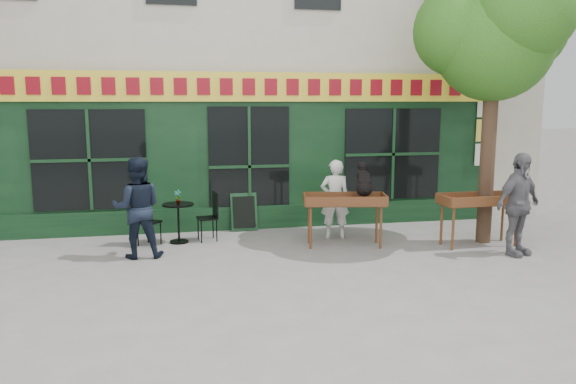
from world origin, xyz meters
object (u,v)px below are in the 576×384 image
Objects in this scene: book_cart_right at (480,203)px; dog at (364,178)px; woman at (335,199)px; man_right at (518,204)px; book_cart_center at (345,203)px; man_left at (137,208)px; bistro_table at (178,215)px.

dog is at bearing 167.86° from book_cart_right.
man_right is (2.80, -1.87, 0.13)m from woman.
book_cart_center is at bearing -177.70° from dog.
man_right is 6.67m from man_left.
man_left is (-3.76, -0.68, 0.10)m from woman.
book_cart_right is 6.28m from man_left.
dog is 2.24m from book_cart_right.
book_cart_center is 2.55m from book_cart_right.
man_right is at bearing -15.09° from dog.
man_right is at bearing -13.11° from book_cart_center.
man_right reaches higher than book_cart_center.
book_cart_center is at bearing 168.27° from book_cart_right.
book_cart_center is 0.87× the size of man_right.
woman is 3.08m from bistro_table.
dog is 0.93m from woman.
book_cart_center is 3.06m from man_right.
man_right reaches higher than bistro_table.
dog is 3.61m from bistro_table.
book_cart_center is 1.05× the size of book_cart_right.
man_left is (-4.11, 0.02, -0.41)m from dog.
book_cart_right is (2.15, -0.42, -0.47)m from dog.
man_left is at bearing 148.63° from man_right.
book_cart_center reaches higher than bistro_table.
woman is at bearing 100.43° from book_cart_center.
dog reaches higher than book_cart_right.
book_cart_right is at bearing 90.74° from man_right.
man_left is at bearing -169.14° from book_cart_center.
dog is (0.35, -0.05, 0.47)m from book_cart_center.
woman is 2.74m from book_cart_right.
woman reaches higher than book_cart_center.
book_cart_center is 2.09× the size of bistro_table.
bistro_table is at bearing 165.36° from book_cart_right.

